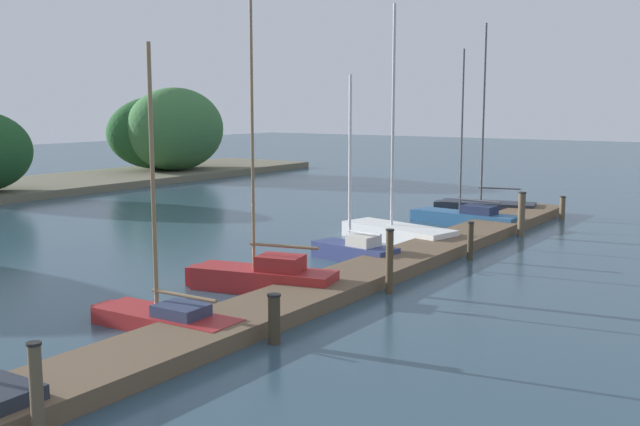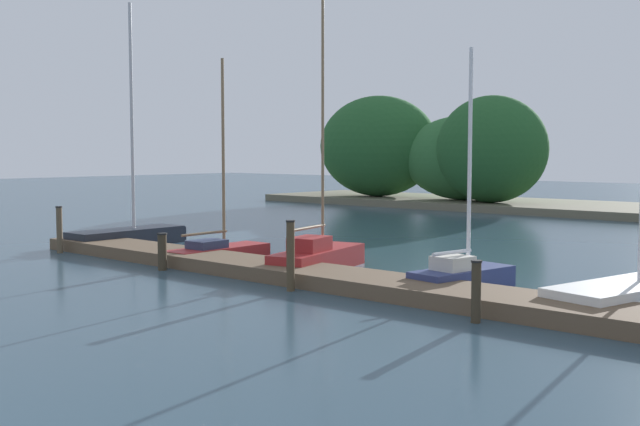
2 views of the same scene
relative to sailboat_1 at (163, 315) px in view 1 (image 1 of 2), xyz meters
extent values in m
cube|color=brown|center=(7.81, -1.29, -0.12)|extent=(27.41, 1.80, 0.35)
ellipsoid|color=#1E4C23|center=(24.47, 25.27, 2.52)|extent=(8.38, 4.63, 4.83)
ellipsoid|color=#386B38|center=(24.16, 23.61, 2.77)|extent=(7.09, 5.29, 5.33)
cube|color=maroon|center=(0.00, -0.09, -0.12)|extent=(1.16, 3.43, 0.37)
cube|color=maroon|center=(-0.05, 1.44, -0.13)|extent=(0.60, 0.87, 0.31)
cube|color=#2D3856|center=(0.02, -0.52, 0.19)|extent=(0.82, 1.05, 0.24)
cylinder|color=#7F6647|center=(-0.01, 0.16, 2.84)|extent=(0.09, 0.09, 5.54)
cylinder|color=#7F6647|center=(0.02, -0.61, 0.51)|extent=(0.14, 1.71, 0.08)
cube|color=maroon|center=(3.70, 0.23, -0.01)|extent=(1.89, 3.81, 0.58)
cube|color=maroon|center=(3.31, 1.83, -0.04)|extent=(0.78, 1.03, 0.49)
cube|color=maroon|center=(3.81, -0.22, 0.46)|extent=(1.03, 1.25, 0.37)
cylinder|color=#7F6647|center=(3.63, 0.49, 4.15)|extent=(0.08, 0.08, 7.74)
cylinder|color=#7F6647|center=(3.83, -0.30, 0.90)|extent=(0.50, 1.79, 0.08)
cube|color=navy|center=(8.13, 0.26, -0.05)|extent=(1.37, 2.83, 0.49)
cube|color=navy|center=(8.32, 1.47, -0.08)|extent=(0.63, 0.75, 0.42)
cube|color=beige|center=(8.08, -0.07, 0.35)|extent=(0.84, 0.92, 0.32)
cylinder|color=silver|center=(8.16, 0.46, 2.71)|extent=(0.09, 0.09, 5.04)
cylinder|color=silver|center=(8.08, -0.10, 0.60)|extent=(0.28, 1.25, 0.08)
cube|color=white|center=(11.80, 0.73, -0.04)|extent=(2.24, 4.32, 0.53)
cube|color=white|center=(12.19, 2.54, -0.06)|extent=(0.97, 1.17, 0.45)
cylinder|color=#B7B7BC|center=(11.86, 1.03, 3.96)|extent=(0.10, 0.10, 7.47)
cube|color=#285684|center=(16.28, 0.12, -0.05)|extent=(1.41, 4.22, 0.49)
cube|color=#285684|center=(16.42, 1.98, -0.08)|extent=(0.69, 1.08, 0.42)
cube|color=#1E2847|center=(16.24, -0.40, 0.35)|extent=(0.92, 1.30, 0.32)
cylinder|color=#4C4C51|center=(16.30, 0.43, 3.32)|extent=(0.08, 0.08, 6.27)
cylinder|color=#4C4C51|center=(16.25, -0.37, 0.69)|extent=(0.21, 1.78, 0.08)
cube|color=#232833|center=(19.95, 0.70, -0.06)|extent=(2.27, 4.21, 0.47)
cube|color=#232833|center=(19.53, 2.45, -0.09)|extent=(0.97, 1.15, 0.40)
cylinder|color=#4C4C51|center=(19.88, 0.99, 3.97)|extent=(0.09, 0.09, 7.59)
cylinder|color=#4C4C51|center=(20.06, 0.22, 0.78)|extent=(0.47, 1.73, 0.07)
cylinder|color=brown|center=(-4.75, -2.48, 0.42)|extent=(0.18, 0.18, 1.43)
cylinder|color=black|center=(-4.75, -2.48, 1.15)|extent=(0.21, 0.21, 0.04)
cylinder|color=#3D3323|center=(0.55, -2.51, 0.18)|extent=(0.24, 0.24, 0.96)
cylinder|color=black|center=(0.55, -2.51, 0.69)|extent=(0.28, 0.28, 0.04)
cylinder|color=#4C3D28|center=(5.29, -2.48, 0.49)|extent=(0.19, 0.19, 1.58)
cylinder|color=black|center=(5.29, -2.48, 1.30)|extent=(0.22, 0.22, 0.04)
cylinder|color=#3D3323|center=(10.16, -2.58, 0.27)|extent=(0.18, 0.18, 1.13)
cylinder|color=black|center=(10.16, -2.58, 0.85)|extent=(0.21, 0.21, 0.04)
cylinder|color=brown|center=(14.97, -2.50, 0.48)|extent=(0.25, 0.25, 1.56)
cylinder|color=black|center=(14.97, -2.50, 1.28)|extent=(0.29, 0.29, 0.04)
cylinder|color=brown|center=(19.67, -2.59, 0.17)|extent=(0.22, 0.22, 0.93)
cylinder|color=black|center=(19.67, -2.59, 0.65)|extent=(0.25, 0.25, 0.04)
camera|label=1|loc=(-10.63, -11.14, 4.38)|focal=41.72mm
camera|label=2|loc=(17.50, -15.15, 2.87)|focal=43.74mm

